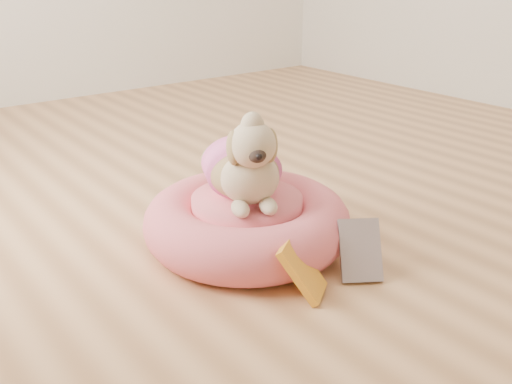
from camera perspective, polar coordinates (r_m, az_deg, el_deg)
floor at (r=2.55m, az=4.63°, el=0.96°), size 4.50×4.50×0.00m
pet_bed at (r=1.96m, az=-0.89°, el=-3.00°), size 0.71×0.71×0.18m
dog at (r=1.86m, az=-1.21°, el=4.19°), size 0.46×0.53×0.33m
book_yellow at (r=1.68m, az=4.65°, el=-7.76°), size 0.18×0.18×0.17m
book_white at (r=1.80m, az=10.37°, el=-5.75°), size 0.18×0.17×0.18m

